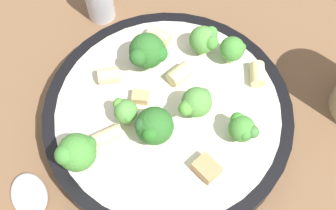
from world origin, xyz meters
name	(u,v)px	position (x,y,z in m)	size (l,w,h in m)	color
ground_plane	(168,125)	(0.00, 0.00, 0.00)	(2.00, 2.00, 0.00)	brown
pasta_bowl	(168,116)	(0.00, 0.00, 0.02)	(0.26, 0.26, 0.04)	black
broccoli_floret_0	(154,127)	(-0.01, -0.03, 0.06)	(0.04, 0.04, 0.04)	#93B766
broccoli_floret_1	(147,52)	(-0.03, 0.05, 0.07)	(0.04, 0.04, 0.05)	#9EC175
broccoli_floret_2	(196,105)	(0.03, 0.00, 0.06)	(0.03, 0.03, 0.04)	#93B766
broccoli_floret_3	(76,152)	(-0.08, -0.07, 0.06)	(0.04, 0.04, 0.04)	#84AD60
broccoli_floret_4	(242,128)	(0.08, -0.02, 0.06)	(0.03, 0.03, 0.03)	#93B766
broccoli_floret_5	(232,49)	(0.06, 0.07, 0.06)	(0.03, 0.03, 0.04)	#9EC175
broccoli_floret_6	(205,40)	(0.03, 0.08, 0.06)	(0.03, 0.03, 0.04)	#93B766
broccoli_floret_7	(125,111)	(-0.04, -0.02, 0.06)	(0.03, 0.02, 0.03)	#9EC175
rigatoni_0	(107,135)	(-0.05, -0.04, 0.04)	(0.01, 0.01, 0.03)	beige
rigatoni_1	(180,74)	(0.01, 0.04, 0.05)	(0.02, 0.02, 0.03)	beige
rigatoni_2	(159,37)	(-0.02, 0.09, 0.05)	(0.02, 0.02, 0.03)	beige
rigatoni_3	(258,74)	(0.09, 0.05, 0.05)	(0.02, 0.02, 0.03)	beige
rigatoni_4	(109,75)	(-0.07, 0.03, 0.05)	(0.02, 0.02, 0.02)	beige
chicken_chunk_0	(140,97)	(-0.03, 0.01, 0.04)	(0.02, 0.01, 0.01)	tan
chicken_chunk_1	(207,168)	(0.05, -0.06, 0.04)	(0.02, 0.02, 0.01)	tan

